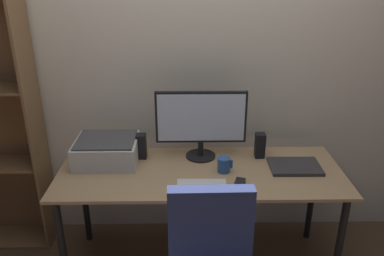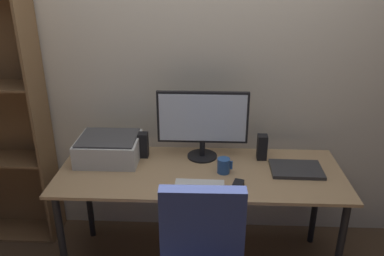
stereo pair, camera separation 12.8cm
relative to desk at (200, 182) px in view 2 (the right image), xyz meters
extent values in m
cube|color=beige|center=(0.00, 0.51, 0.64)|extent=(6.40, 0.10, 2.60)
cube|color=tan|center=(0.00, 0.00, 0.07)|extent=(1.79, 0.67, 0.02)
cylinder|color=black|center=(-0.84, -0.28, -0.30)|extent=(0.04, 0.04, 0.72)
cylinder|color=black|center=(0.84, -0.28, -0.30)|extent=(0.04, 0.04, 0.72)
cylinder|color=black|center=(-0.84, 0.28, -0.30)|extent=(0.04, 0.04, 0.72)
cylinder|color=black|center=(0.84, 0.28, -0.30)|extent=(0.04, 0.04, 0.72)
cylinder|color=black|center=(0.01, 0.20, 0.09)|extent=(0.20, 0.20, 0.01)
cylinder|color=black|center=(0.01, 0.20, 0.14)|extent=(0.04, 0.04, 0.10)
cube|color=black|center=(0.01, 0.20, 0.37)|extent=(0.59, 0.03, 0.35)
cube|color=silver|center=(0.01, 0.18, 0.37)|extent=(0.56, 0.01, 0.32)
cube|color=silver|center=(0.00, -0.19, 0.09)|extent=(0.29, 0.12, 0.02)
cube|color=black|center=(0.22, -0.19, 0.10)|extent=(0.08, 0.11, 0.03)
cylinder|color=#285193|center=(0.14, -0.01, 0.13)|extent=(0.08, 0.08, 0.10)
cube|color=#285193|center=(0.19, -0.01, 0.13)|extent=(0.02, 0.01, 0.05)
cube|color=#2D2D30|center=(0.60, 0.03, 0.09)|extent=(0.32, 0.23, 0.02)
cube|color=black|center=(-0.39, 0.19, 0.16)|extent=(0.06, 0.07, 0.17)
cube|color=black|center=(0.40, 0.19, 0.16)|extent=(0.06, 0.07, 0.17)
cube|color=silver|center=(-0.61, 0.14, 0.15)|extent=(0.40, 0.34, 0.15)
cube|color=#424244|center=(-0.61, 0.14, 0.24)|extent=(0.37, 0.31, 0.01)
cube|color=navy|center=(0.02, -0.65, 0.09)|extent=(0.40, 0.08, 0.52)
cube|color=brown|center=(-1.11, 0.30, 0.26)|extent=(0.02, 0.28, 1.84)
cube|color=brown|center=(-1.46, 0.43, 0.26)|extent=(0.72, 0.01, 1.84)
cube|color=brown|center=(-1.46, 0.30, -0.65)|extent=(0.69, 0.26, 0.02)
cube|color=brown|center=(-1.46, 0.30, -0.02)|extent=(0.69, 0.26, 0.02)
camera|label=1|loc=(-0.09, -2.15, 1.28)|focal=36.36mm
camera|label=2|loc=(0.04, -2.15, 1.28)|focal=36.36mm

